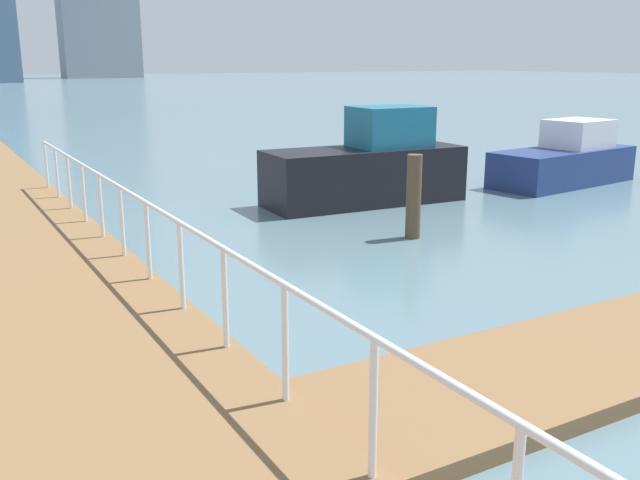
% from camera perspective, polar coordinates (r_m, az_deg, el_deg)
% --- Properties ---
extents(ground_plane, '(300.00, 300.00, 0.00)m').
position_cam_1_polar(ground_plane, '(19.37, -12.40, 4.37)').
color(ground_plane, slate).
extents(boardwalk_railing, '(0.06, 22.79, 1.08)m').
position_cam_1_polar(boardwalk_railing, '(6.52, -5.55, -4.03)').
color(boardwalk_railing, white).
rests_on(boardwalk_railing, boardwalk).
extents(dock_piling_0, '(0.28, 0.28, 1.58)m').
position_cam_1_polar(dock_piling_0, '(13.23, 7.59, 3.49)').
color(dock_piling_0, brown).
rests_on(dock_piling_0, ground_plane).
extents(moored_boat_0, '(4.76, 1.85, 2.22)m').
position_cam_1_polar(moored_boat_0, '(16.47, 3.96, 5.90)').
color(moored_boat_0, black).
rests_on(moored_boat_0, ground_plane).
extents(moored_boat_4, '(4.59, 2.20, 1.70)m').
position_cam_1_polar(moored_boat_4, '(20.16, 19.27, 6.12)').
color(moored_boat_4, navy).
rests_on(moored_boat_4, ground_plane).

